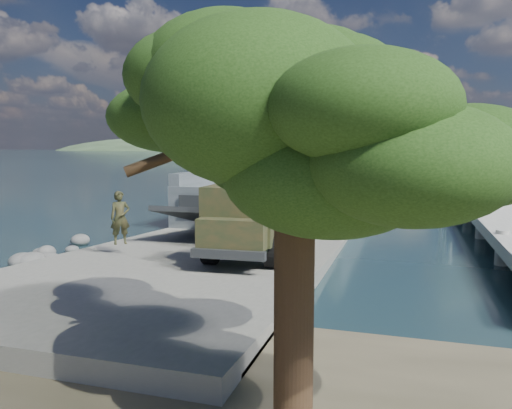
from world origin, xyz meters
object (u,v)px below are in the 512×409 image
(military_truck, at_px, (261,203))
(sailboat_near, at_px, (501,193))
(landing_craft, at_px, (308,192))
(soldier, at_px, (120,228))
(pier, at_px, (490,193))
(overhang_tree, at_px, (270,109))

(military_truck, xyz_separation_m, sailboat_near, (13.85, 31.50, -1.98))
(landing_craft, distance_m, soldier, 24.25)
(military_truck, distance_m, sailboat_near, 34.47)
(sailboat_near, bearing_deg, soldier, -133.16)
(pier, relative_size, sailboat_near, 5.89)
(soldier, bearing_deg, landing_craft, 41.92)
(soldier, relative_size, sailboat_near, 0.27)
(pier, relative_size, military_truck, 5.33)
(military_truck, bearing_deg, landing_craft, 93.51)
(landing_craft, xyz_separation_m, military_truck, (2.37, -21.71, 1.46))
(military_truck, relative_size, sailboat_near, 1.11)
(pier, distance_m, landing_craft, 14.03)
(pier, distance_m, overhang_tree, 30.08)
(pier, distance_m, sailboat_near, 14.91)
(pier, distance_m, soldier, 24.96)
(landing_craft, bearing_deg, pier, -19.93)
(military_truck, xyz_separation_m, soldier, (-4.96, -2.39, -0.85))
(pier, xyz_separation_m, sailboat_near, (3.04, 14.54, -1.20))
(pier, xyz_separation_m, soldier, (-15.77, -19.35, -0.07))
(military_truck, distance_m, overhang_tree, 12.89)
(military_truck, bearing_deg, soldier, -157.02)
(military_truck, bearing_deg, overhang_tree, -75.77)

